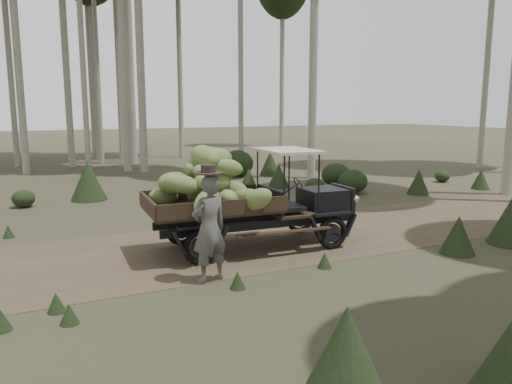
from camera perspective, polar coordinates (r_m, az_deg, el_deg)
ground at (r=10.54m, az=-8.01°, el=-6.69°), size 120.00×120.00×0.00m
dirt_track at (r=10.54m, az=-8.01°, el=-6.67°), size 70.00×4.00×0.01m
banana_truck at (r=10.21m, az=-2.97°, el=0.49°), size 4.63×2.37×2.28m
farmer at (r=8.48m, az=-5.37°, el=-4.02°), size 0.76×0.60×2.01m
undergrowth at (r=10.31m, az=-4.29°, el=-4.14°), size 24.96×21.25×1.30m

